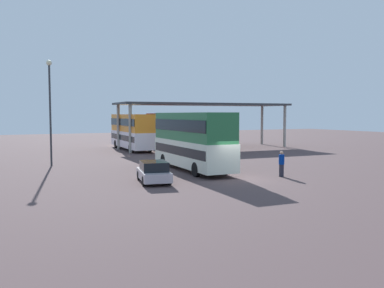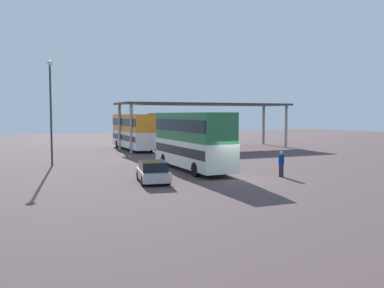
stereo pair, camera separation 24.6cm
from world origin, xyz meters
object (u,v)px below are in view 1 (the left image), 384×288
(double_decker_main, at_px, (192,139))
(parked_hatchback, at_px, (154,172))
(double_decker_mid_row, at_px, (173,130))
(lamppost_tall, at_px, (50,101))
(double_decker_near_canopy, at_px, (132,130))
(pedestrian_waiting, at_px, (282,164))

(double_decker_main, bearing_deg, parked_hatchback, 133.71)
(double_decker_mid_row, height_order, lamppost_tall, lamppost_tall)
(double_decker_near_canopy, relative_size, double_decker_mid_row, 0.99)
(double_decker_near_canopy, height_order, double_decker_mid_row, double_decker_mid_row)
(double_decker_main, distance_m, parked_hatchback, 6.48)
(double_decker_main, height_order, lamppost_tall, lamppost_tall)
(double_decker_main, distance_m, lamppost_tall, 12.23)
(parked_hatchback, xyz_separation_m, double_decker_near_canopy, (6.23, 23.48, 1.65))
(double_decker_main, xyz_separation_m, pedestrian_waiting, (4.03, -5.65, -1.51))
(double_decker_mid_row, distance_m, pedestrian_waiting, 21.85)
(lamppost_tall, bearing_deg, double_decker_mid_row, 30.57)
(double_decker_mid_row, distance_m, lamppost_tall, 17.30)
(double_decker_main, xyz_separation_m, double_decker_near_canopy, (1.54, 19.36, -0.07))
(double_decker_mid_row, bearing_deg, double_decker_near_canopy, 50.00)
(double_decker_mid_row, relative_size, pedestrian_waiting, 6.49)
(parked_hatchback, relative_size, lamppost_tall, 0.47)
(double_decker_main, bearing_deg, double_decker_mid_row, -16.23)
(parked_hatchback, bearing_deg, lamppost_tall, 33.24)
(double_decker_main, relative_size, double_decker_mid_row, 0.91)
(parked_hatchback, distance_m, lamppost_tall, 13.28)
(lamppost_tall, xyz_separation_m, pedestrian_waiting, (13.28, -13.08, -4.48))
(double_decker_main, bearing_deg, lamppost_tall, 53.59)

